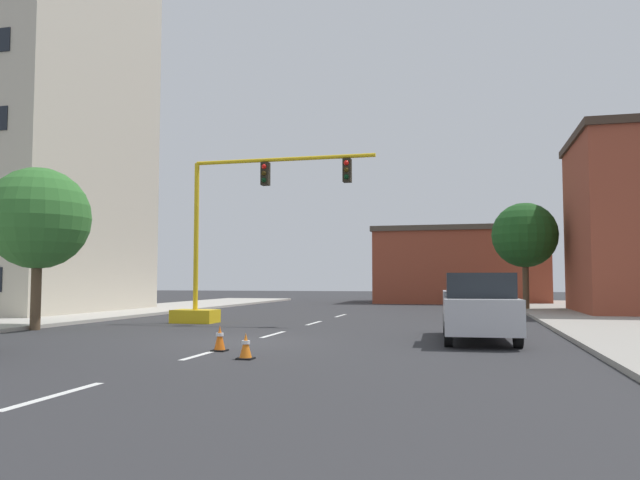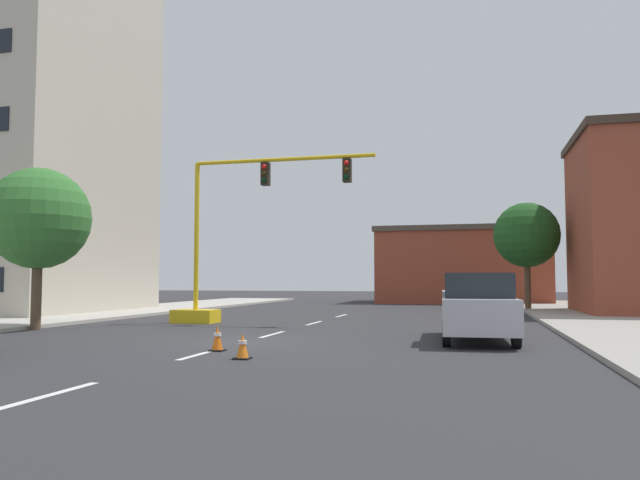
# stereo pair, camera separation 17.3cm
# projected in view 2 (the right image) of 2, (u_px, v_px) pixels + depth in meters

# --- Properties ---
(ground_plane) EXTENTS (160.00, 160.00, 0.00)m
(ground_plane) POSITION_uv_depth(u_px,v_px,m) (245.00, 342.00, 17.79)
(ground_plane) COLOR #2D2D30
(sidewalk_left) EXTENTS (6.00, 56.00, 0.14)m
(sidewalk_left) POSITION_uv_depth(u_px,v_px,m) (61.00, 317.00, 28.47)
(sidewalk_left) COLOR #B2ADA3
(sidewalk_left) RESTS_ON ground_plane
(sidewalk_right) EXTENTS (6.00, 56.00, 0.14)m
(sidewalk_right) POSITION_uv_depth(u_px,v_px,m) (633.00, 327.00, 22.62)
(sidewalk_right) COLOR #9E998E
(sidewalk_right) RESTS_ON ground_plane
(lane_stripe_seg_1) EXTENTS (0.16, 2.40, 0.01)m
(lane_stripe_seg_1) POSITION_uv_depth(u_px,v_px,m) (49.00, 395.00, 9.56)
(lane_stripe_seg_1) COLOR silver
(lane_stripe_seg_1) RESTS_ON ground_plane
(lane_stripe_seg_2) EXTENTS (0.16, 2.40, 0.01)m
(lane_stripe_seg_2) POSITION_uv_depth(u_px,v_px,m) (201.00, 354.00, 14.89)
(lane_stripe_seg_2) COLOR silver
(lane_stripe_seg_2) RESTS_ON ground_plane
(lane_stripe_seg_3) EXTENTS (0.16, 2.40, 0.01)m
(lane_stripe_seg_3) POSITION_uv_depth(u_px,v_px,m) (272.00, 334.00, 20.21)
(lane_stripe_seg_3) COLOR silver
(lane_stripe_seg_3) RESTS_ON ground_plane
(lane_stripe_seg_4) EXTENTS (0.16, 2.40, 0.01)m
(lane_stripe_seg_4) POSITION_uv_depth(u_px,v_px,m) (314.00, 323.00, 25.54)
(lane_stripe_seg_4) COLOR silver
(lane_stripe_seg_4) RESTS_ON ground_plane
(lane_stripe_seg_5) EXTENTS (0.16, 2.40, 0.01)m
(lane_stripe_seg_5) POSITION_uv_depth(u_px,v_px,m) (341.00, 316.00, 30.87)
(lane_stripe_seg_5) COLOR silver
(lane_stripe_seg_5) RESTS_ON ground_plane
(building_brick_center) EXTENTS (13.12, 8.98, 5.86)m
(building_brick_center) POSITION_uv_depth(u_px,v_px,m) (462.00, 265.00, 48.83)
(building_brick_center) COLOR brown
(building_brick_center) RESTS_ON ground_plane
(traffic_signal_gantry) EXTENTS (8.56, 1.20, 6.83)m
(traffic_signal_gantry) POSITION_uv_depth(u_px,v_px,m) (220.00, 270.00, 25.62)
(traffic_signal_gantry) COLOR yellow
(traffic_signal_gantry) RESTS_ON ground_plane
(tree_left_near) EXTENTS (3.69, 3.69, 5.88)m
(tree_left_near) POSITION_uv_depth(u_px,v_px,m) (39.00, 219.00, 22.36)
(tree_left_near) COLOR brown
(tree_left_near) RESTS_ON ground_plane
(tree_right_far) EXTENTS (3.77, 3.77, 6.29)m
(tree_right_far) POSITION_uv_depth(u_px,v_px,m) (527.00, 235.00, 35.62)
(tree_right_far) COLOR brown
(tree_right_far) RESTS_ON ground_plane
(pickup_truck_silver) EXTENTS (2.24, 5.49, 1.99)m
(pickup_truck_silver) POSITION_uv_depth(u_px,v_px,m) (477.00, 308.00, 18.09)
(pickup_truck_silver) COLOR #BCBCC1
(pickup_truck_silver) RESTS_ON ground_plane
(traffic_cone_roadside_a) EXTENTS (0.36, 0.36, 0.65)m
(traffic_cone_roadside_a) POSITION_uv_depth(u_px,v_px,m) (217.00, 338.00, 15.51)
(traffic_cone_roadside_a) COLOR black
(traffic_cone_roadside_a) RESTS_ON ground_plane
(traffic_cone_roadside_b) EXTENTS (0.36, 0.36, 0.59)m
(traffic_cone_roadside_b) POSITION_uv_depth(u_px,v_px,m) (243.00, 346.00, 13.93)
(traffic_cone_roadside_b) COLOR black
(traffic_cone_roadside_b) RESTS_ON ground_plane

